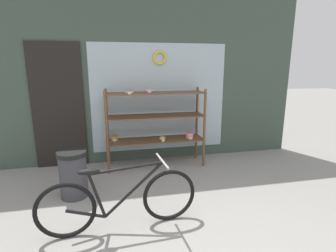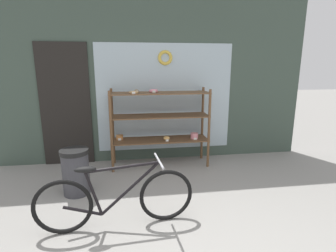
# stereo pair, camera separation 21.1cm
# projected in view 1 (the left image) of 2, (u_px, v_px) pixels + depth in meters

# --- Properties ---
(storefront_facade) EXTENTS (5.61, 0.13, 3.21)m
(storefront_facade) POSITION_uv_depth(u_px,v_px,m) (146.00, 74.00, 4.62)
(storefront_facade) COLOR #3D4C42
(storefront_facade) RESTS_ON ground_plane
(display_case) EXTENTS (1.66, 0.46, 1.34)m
(display_case) POSITION_uv_depth(u_px,v_px,m) (155.00, 119.00, 4.46)
(display_case) COLOR brown
(display_case) RESTS_ON ground_plane
(bicycle) EXTENTS (1.70, 0.46, 0.74)m
(bicycle) POSITION_uv_depth(u_px,v_px,m) (119.00, 200.00, 2.78)
(bicycle) COLOR black
(bicycle) RESTS_ON ground_plane
(trash_bin) EXTENTS (0.38, 0.38, 0.63)m
(trash_bin) POSITION_uv_depth(u_px,v_px,m) (73.00, 172.00, 3.47)
(trash_bin) COLOR #38383D
(trash_bin) RESTS_ON ground_plane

